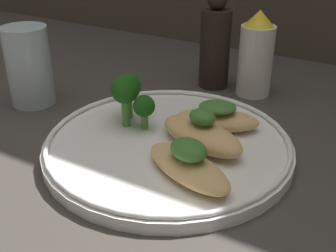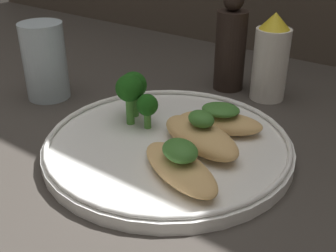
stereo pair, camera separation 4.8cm
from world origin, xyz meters
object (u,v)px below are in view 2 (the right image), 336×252
Objects in this scene: broccoli_bunch at (134,92)px; sauce_bottle at (271,59)px; pepper_grinder at (231,46)px; drinking_glass at (45,61)px; plate at (168,144)px.

broccoli_bunch is 21.72cm from sauce_bottle.
sauce_bottle is 6.67cm from pepper_grinder.
drinking_glass is at bearing 178.18° from broccoli_bunch.
sauce_bottle reaches higher than plate.
plate is 8.01cm from broccoli_bunch.
sauce_bottle is 0.85× the size of pepper_grinder.
pepper_grinder reaches higher than plate.
plate is at bearing -97.22° from sauce_bottle.
sauce_bottle is (2.72, 21.44, 5.15)cm from plate.
sauce_bottle is at bearing 35.52° from drinking_glass.
pepper_grinder is at bearing 43.50° from drinking_glass.
drinking_glass is at bearing 174.50° from plate.
broccoli_bunch is at bearing -1.82° from drinking_glass.
plate is 22.22cm from sauce_bottle.
drinking_glass is (-26.79, -19.12, -0.52)cm from sauce_bottle.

